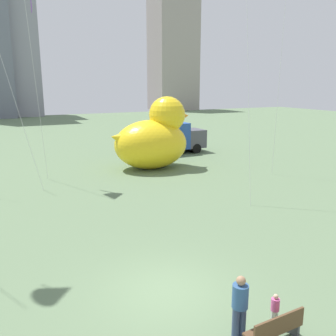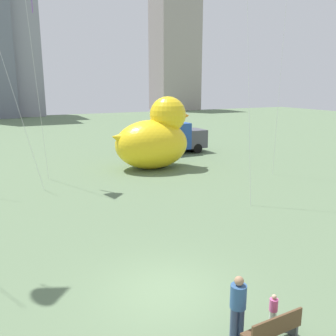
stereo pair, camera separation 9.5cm
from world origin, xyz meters
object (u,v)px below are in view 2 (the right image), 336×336
Objects in this scene: person_adult at (238,304)px; giant_inflatable_duck at (154,138)px; park_bench at (273,329)px; person_child at (273,309)px; box_truck at (171,138)px.

giant_inflatable_duck reaches higher than person_adult.
giant_inflatable_duck is at bearing 74.30° from park_bench.
person_adult is 1.82× the size of person_child.
park_bench is at bearing -50.12° from person_adult.
box_truck is (9.26, 24.21, 0.98)m from park_bench.
park_bench is at bearing -131.55° from person_child.
park_bench is 0.95× the size of person_adult.
giant_inflatable_duck is (4.90, 18.76, 1.81)m from person_child.
park_bench is 25.94m from box_truck.
person_adult reaches higher than park_bench.
giant_inflatable_duck is at bearing -128.24° from box_truck.
park_bench is 1.02m from person_adult.
person_adult is 1.20m from person_child.
box_truck is (8.72, 23.60, 0.94)m from person_child.
person_child reaches higher than park_bench.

